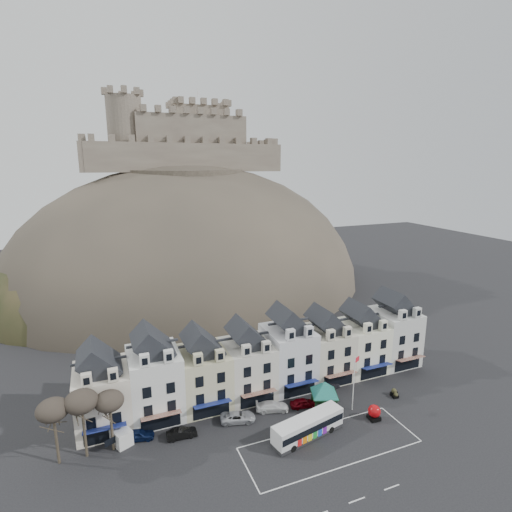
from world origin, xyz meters
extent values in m
plane|color=black|center=(0.00, 0.00, 0.00)|extent=(300.00, 300.00, 0.00)
cube|color=silver|center=(2.00, 1.25, 0.00)|extent=(22.00, 7.50, 0.01)
cube|color=silver|center=(-23.80, 16.00, 4.00)|extent=(6.80, 8.00, 8.00)
cube|color=black|center=(-23.80, 16.00, 9.20)|extent=(6.80, 5.76, 2.80)
cube|color=silver|center=(-25.30, 12.40, 8.90)|extent=(1.20, 0.80, 1.60)
cube|color=silver|center=(-22.30, 12.40, 8.90)|extent=(1.20, 0.80, 1.60)
cube|color=black|center=(-23.80, 11.97, 1.30)|extent=(5.10, 0.06, 2.20)
cube|color=navy|center=(-23.80, 11.30, 2.60)|extent=(5.10, 1.29, 0.43)
cube|color=white|center=(-17.00, 16.00, 4.60)|extent=(6.80, 8.00, 9.20)
cube|color=black|center=(-17.00, 16.00, 10.40)|extent=(6.80, 5.76, 2.80)
cube|color=white|center=(-18.50, 12.40, 10.10)|extent=(1.20, 0.80, 1.60)
cube|color=white|center=(-15.50, 12.40, 10.10)|extent=(1.20, 0.80, 1.60)
cube|color=black|center=(-17.00, 11.97, 1.30)|extent=(5.10, 0.06, 2.20)
cube|color=maroon|center=(-17.00, 11.30, 2.60)|extent=(5.10, 1.29, 0.43)
cube|color=beige|center=(-10.20, 16.00, 4.00)|extent=(6.80, 8.00, 8.00)
cube|color=black|center=(-10.20, 16.00, 9.20)|extent=(6.80, 5.76, 2.80)
cube|color=beige|center=(-11.70, 12.40, 8.90)|extent=(1.20, 0.80, 1.60)
cube|color=beige|center=(-8.70, 12.40, 8.90)|extent=(1.20, 0.80, 1.60)
cube|color=black|center=(-10.20, 11.97, 1.30)|extent=(5.10, 0.06, 2.20)
cube|color=navy|center=(-10.20, 11.30, 2.60)|extent=(5.10, 1.29, 0.43)
cube|color=silver|center=(-3.40, 16.00, 4.00)|extent=(6.80, 8.00, 8.00)
cube|color=black|center=(-3.40, 16.00, 9.20)|extent=(6.80, 5.76, 2.80)
cube|color=silver|center=(-4.90, 12.40, 8.90)|extent=(1.20, 0.80, 1.60)
cube|color=silver|center=(-1.90, 12.40, 8.90)|extent=(1.20, 0.80, 1.60)
cube|color=black|center=(-3.40, 11.97, 1.30)|extent=(5.10, 0.06, 2.20)
cube|color=maroon|center=(-3.40, 11.30, 2.60)|extent=(5.10, 1.29, 0.43)
cube|color=silver|center=(3.40, 16.00, 4.60)|extent=(6.80, 8.00, 9.20)
cube|color=black|center=(3.40, 16.00, 10.40)|extent=(6.80, 5.76, 2.80)
cube|color=silver|center=(1.90, 12.40, 10.10)|extent=(1.20, 0.80, 1.60)
cube|color=silver|center=(4.90, 12.40, 10.10)|extent=(1.20, 0.80, 1.60)
cube|color=black|center=(3.40, 11.97, 1.30)|extent=(5.10, 0.06, 2.20)
cube|color=navy|center=(3.40, 11.30, 2.60)|extent=(5.10, 1.29, 0.43)
cube|color=beige|center=(10.20, 16.00, 4.00)|extent=(6.80, 8.00, 8.00)
cube|color=black|center=(10.20, 16.00, 9.20)|extent=(6.80, 5.76, 2.80)
cube|color=beige|center=(8.70, 12.40, 8.90)|extent=(1.20, 0.80, 1.60)
cube|color=beige|center=(11.70, 12.40, 8.90)|extent=(1.20, 0.80, 1.60)
cube|color=black|center=(10.20, 11.97, 1.30)|extent=(5.10, 0.06, 2.20)
cube|color=maroon|center=(10.20, 11.30, 2.60)|extent=(5.10, 1.29, 0.43)
cube|color=white|center=(17.00, 16.00, 4.00)|extent=(6.80, 8.00, 8.00)
cube|color=black|center=(17.00, 16.00, 9.20)|extent=(6.80, 5.76, 2.80)
cube|color=white|center=(15.50, 12.40, 8.90)|extent=(1.20, 0.80, 1.60)
cube|color=white|center=(18.50, 12.40, 8.90)|extent=(1.20, 0.80, 1.60)
cube|color=black|center=(17.00, 11.97, 1.30)|extent=(5.10, 0.06, 2.20)
cube|color=navy|center=(17.00, 11.30, 2.60)|extent=(5.10, 1.29, 0.43)
cube|color=silver|center=(23.80, 16.00, 4.60)|extent=(6.80, 8.00, 9.20)
cube|color=black|center=(23.80, 16.00, 10.40)|extent=(6.80, 5.76, 2.80)
cube|color=silver|center=(22.30, 12.40, 10.10)|extent=(1.20, 0.80, 1.60)
cube|color=silver|center=(25.30, 12.40, 10.10)|extent=(1.20, 0.80, 1.60)
cube|color=black|center=(23.80, 11.97, 1.30)|extent=(5.10, 0.06, 2.20)
cube|color=maroon|center=(23.80, 11.30, 2.60)|extent=(5.10, 1.29, 0.43)
ellipsoid|color=#3D382F|center=(0.00, 70.00, 0.00)|extent=(96.00, 76.00, 68.00)
ellipsoid|color=#273219|center=(-22.00, 64.00, 0.00)|extent=(52.00, 44.00, 42.00)
ellipsoid|color=#3D382F|center=(24.00, 74.00, 0.00)|extent=(56.00, 48.00, 46.00)
ellipsoid|color=#273219|center=(-4.00, 56.00, 0.00)|extent=(40.00, 28.00, 28.00)
ellipsoid|color=#3D382F|center=(10.00, 58.00, 0.00)|extent=(36.00, 28.00, 24.00)
cylinder|color=#3D382F|center=(0.00, 70.00, 31.00)|extent=(30.00, 30.00, 3.00)
cube|color=brown|center=(0.00, 66.00, 35.50)|extent=(48.00, 2.20, 7.00)
cube|color=brown|center=(0.00, 86.00, 35.50)|extent=(48.00, 2.20, 7.00)
cube|color=brown|center=(-24.00, 76.00, 35.50)|extent=(2.20, 22.00, 7.00)
cube|color=brown|center=(24.00, 76.00, 35.50)|extent=(2.20, 22.00, 7.00)
cube|color=brown|center=(2.00, 76.00, 41.00)|extent=(28.00, 18.00, 10.00)
cube|color=brown|center=(6.00, 78.00, 42.50)|extent=(14.00, 12.00, 13.00)
cylinder|color=brown|center=(-14.00, 72.00, 41.00)|extent=(8.40, 8.40, 18.00)
cylinder|color=silver|center=(6.00, 78.00, 51.50)|extent=(0.16, 0.16, 5.00)
cylinder|color=#31291F|center=(-29.00, 10.50, 2.87)|extent=(0.32, 0.32, 5.74)
ellipsoid|color=#383028|center=(-29.00, 10.50, 6.97)|extent=(3.61, 3.61, 2.54)
cylinder|color=#31291F|center=(-26.00, 10.50, 3.01)|extent=(0.32, 0.32, 6.02)
ellipsoid|color=#383028|center=(-26.00, 10.50, 7.31)|extent=(3.78, 3.78, 2.67)
cylinder|color=#31291F|center=(-23.00, 10.50, 2.73)|extent=(0.32, 0.32, 5.46)
ellipsoid|color=#383028|center=(-23.00, 10.50, 6.63)|extent=(3.43, 3.43, 2.42)
cube|color=#262628|center=(0.13, 3.61, 0.32)|extent=(10.43, 4.38, 0.46)
cube|color=silver|center=(0.13, 3.61, 1.67)|extent=(10.42, 4.33, 2.33)
cube|color=black|center=(0.13, 3.61, 1.80)|extent=(10.23, 4.36, 0.88)
cube|color=silver|center=(0.13, 3.61, 2.72)|extent=(10.20, 4.20, 0.23)
cube|color=orange|center=(5.06, 4.64, 2.57)|extent=(0.28, 1.10, 0.26)
cylinder|color=black|center=(3.33, 3.21, 0.42)|extent=(0.93, 0.47, 0.89)
cylinder|color=black|center=(2.90, 5.25, 0.42)|extent=(0.93, 0.47, 0.89)
cylinder|color=black|center=(-2.84, 1.92, 0.42)|extent=(0.93, 0.47, 0.89)
cylinder|color=black|center=(-3.27, 3.97, 0.42)|extent=(0.93, 0.47, 0.89)
cube|color=black|center=(4.16, 9.57, 1.27)|extent=(0.21, 0.21, 2.55)
cube|color=black|center=(6.85, 8.56, 1.27)|extent=(0.21, 0.21, 2.55)
cube|color=black|center=(3.15, 6.89, 1.27)|extent=(0.21, 0.21, 2.55)
cube|color=black|center=(5.84, 5.88, 1.27)|extent=(0.21, 0.21, 2.55)
cube|color=black|center=(5.00, 7.73, 2.55)|extent=(4.51, 4.51, 0.13)
cone|color=#155F57|center=(5.00, 7.73, 3.50)|extent=(6.58, 6.58, 1.91)
cube|color=black|center=(10.24, 3.33, 0.28)|extent=(1.51, 1.51, 0.55)
sphere|color=#A9090D|center=(10.24, 3.33, 1.27)|extent=(1.72, 1.72, 1.72)
cylinder|color=silver|center=(8.80, 6.27, 4.10)|extent=(0.12, 0.12, 8.21)
cube|color=red|center=(9.31, 6.50, 7.59)|extent=(1.04, 0.50, 0.72)
cube|color=silver|center=(-22.35, 12.00, 1.00)|extent=(3.52, 4.76, 1.99)
cube|color=black|center=(-22.35, 12.00, 1.38)|extent=(1.68, 0.81, 0.85)
cube|color=black|center=(16.52, 6.27, 0.22)|extent=(0.92, 0.49, 0.45)
sphere|color=#273219|center=(16.52, 6.27, 0.58)|extent=(0.63, 0.63, 0.63)
cube|color=black|center=(16.80, 7.00, 0.27)|extent=(1.14, 0.66, 0.55)
sphere|color=#273219|center=(16.80, 7.00, 0.71)|extent=(0.76, 0.76, 0.76)
imported|color=#0B1639|center=(-20.00, 11.20, 0.68)|extent=(4.22, 2.37, 1.35)
imported|color=black|center=(-14.80, 9.50, 0.63)|extent=(3.90, 1.52, 1.27)
imported|color=#B3B5BC|center=(-7.11, 9.90, 0.66)|extent=(5.08, 3.29, 1.32)
imported|color=white|center=(-1.81, 10.34, 0.68)|extent=(5.01, 3.15, 1.35)
imported|color=#64050D|center=(2.66, 9.50, 0.64)|extent=(3.94, 2.11, 1.27)
imported|color=black|center=(8.26, 12.00, 0.65)|extent=(4.06, 1.79, 1.30)
camera|label=1|loc=(-22.69, -35.06, 34.08)|focal=28.00mm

